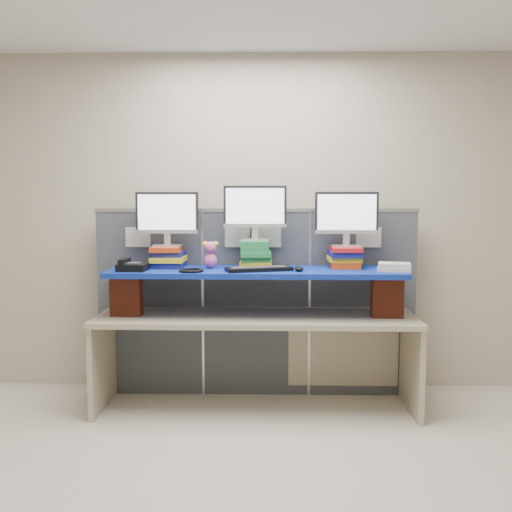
{
  "coord_description": "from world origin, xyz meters",
  "views": [
    {
      "loc": [
        0.08,
        -2.8,
        1.61
      ],
      "look_at": [
        0.01,
        1.45,
        1.18
      ],
      "focal_mm": 40.0,
      "sensor_mm": 36.0,
      "label": 1
    }
  ],
  "objects_px": {
    "monitor_center": "(255,209)",
    "desk_phone": "(132,266)",
    "blue_board": "(256,272)",
    "keyboard": "(259,269)",
    "monitor_right": "(346,216)",
    "monitor_left": "(167,216)",
    "desk": "(256,334)"
  },
  "relations": [
    {
      "from": "keyboard",
      "to": "monitor_center",
      "type": "bearing_deg",
      "value": 81.4
    },
    {
      "from": "monitor_center",
      "to": "blue_board",
      "type": "bearing_deg",
      "value": -84.89
    },
    {
      "from": "desk",
      "to": "monitor_center",
      "type": "height_order",
      "value": "monitor_center"
    },
    {
      "from": "desk",
      "to": "desk_phone",
      "type": "relative_size",
      "value": 11.16
    },
    {
      "from": "keyboard",
      "to": "desk_phone",
      "type": "height_order",
      "value": "desk_phone"
    },
    {
      "from": "blue_board",
      "to": "monitor_right",
      "type": "height_order",
      "value": "monitor_right"
    },
    {
      "from": "blue_board",
      "to": "monitor_left",
      "type": "distance_m",
      "value": 0.81
    },
    {
      "from": "monitor_left",
      "to": "desk_phone",
      "type": "relative_size",
      "value": 2.23
    },
    {
      "from": "desk",
      "to": "blue_board",
      "type": "xyz_separation_m",
      "value": [
        -0.0,
        0.0,
        0.48
      ]
    },
    {
      "from": "monitor_center",
      "to": "keyboard",
      "type": "relative_size",
      "value": 0.94
    },
    {
      "from": "blue_board",
      "to": "monitor_right",
      "type": "relative_size",
      "value": 4.57
    },
    {
      "from": "monitor_right",
      "to": "desk_phone",
      "type": "relative_size",
      "value": 2.23
    },
    {
      "from": "monitor_center",
      "to": "monitor_right",
      "type": "height_order",
      "value": "monitor_center"
    },
    {
      "from": "keyboard",
      "to": "desk_phone",
      "type": "distance_m",
      "value": 0.94
    },
    {
      "from": "blue_board",
      "to": "keyboard",
      "type": "xyz_separation_m",
      "value": [
        0.02,
        -0.1,
        0.03
      ]
    },
    {
      "from": "monitor_left",
      "to": "keyboard",
      "type": "bearing_deg",
      "value": -16.73
    },
    {
      "from": "monitor_left",
      "to": "desk_phone",
      "type": "xyz_separation_m",
      "value": [
        -0.23,
        -0.23,
        -0.37
      ]
    },
    {
      "from": "monitor_center",
      "to": "desk_phone",
      "type": "height_order",
      "value": "monitor_center"
    },
    {
      "from": "keyboard",
      "to": "desk_phone",
      "type": "xyz_separation_m",
      "value": [
        -0.94,
        -0.0,
        0.02
      ]
    },
    {
      "from": "desk_phone",
      "to": "desk",
      "type": "bearing_deg",
      "value": 8.8
    },
    {
      "from": "monitor_left",
      "to": "blue_board",
      "type": "bearing_deg",
      "value": -9.77
    },
    {
      "from": "desk",
      "to": "blue_board",
      "type": "bearing_deg",
      "value": -179.36
    },
    {
      "from": "desk",
      "to": "monitor_right",
      "type": "height_order",
      "value": "monitor_right"
    },
    {
      "from": "blue_board",
      "to": "desk_phone",
      "type": "distance_m",
      "value": 0.92
    },
    {
      "from": "monitor_center",
      "to": "monitor_right",
      "type": "bearing_deg",
      "value": 0.0
    },
    {
      "from": "monitor_right",
      "to": "monitor_left",
      "type": "bearing_deg",
      "value": -180.0
    },
    {
      "from": "desk",
      "to": "monitor_right",
      "type": "xyz_separation_m",
      "value": [
        0.69,
        0.11,
        0.89
      ]
    },
    {
      "from": "keyboard",
      "to": "blue_board",
      "type": "bearing_deg",
      "value": 86.39
    },
    {
      "from": "keyboard",
      "to": "desk_phone",
      "type": "bearing_deg",
      "value": 163.07
    },
    {
      "from": "monitor_right",
      "to": "keyboard",
      "type": "xyz_separation_m",
      "value": [
        -0.67,
        -0.21,
        -0.38
      ]
    },
    {
      "from": "blue_board",
      "to": "monitor_center",
      "type": "relative_size",
      "value": 4.57
    },
    {
      "from": "desk",
      "to": "monitor_left",
      "type": "height_order",
      "value": "monitor_left"
    }
  ]
}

